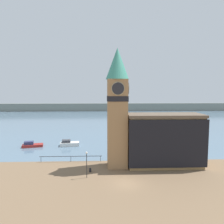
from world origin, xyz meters
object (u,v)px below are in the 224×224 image
clock_tower (117,105)px  pier_building (164,140)px  boat_near (69,144)px  boat_far (32,145)px  mooring_bollard_near (90,170)px  lamp_post (87,160)px

clock_tower → pier_building: clock_tower is taller
clock_tower → boat_near: bearing=126.5°
clock_tower → boat_far: bearing=144.4°
clock_tower → boat_far: 26.62m
pier_building → mooring_bollard_near: 14.22m
mooring_bollard_near → boat_far: bearing=132.1°
mooring_bollard_near → lamp_post: 3.52m
boat_near → boat_far: boat_near is taller
pier_building → mooring_bollard_near: bearing=-168.7°
lamp_post → pier_building: bearing=20.4°
pier_building → lamp_post: 14.68m
boat_far → mooring_bollard_near: (15.14, -16.78, -0.11)m
clock_tower → mooring_bollard_near: bearing=-151.3°
clock_tower → mooring_bollard_near: 12.01m
boat_near → boat_far: 8.93m
clock_tower → boat_near: clock_tower is taller
boat_far → mooring_bollard_near: boat_far is taller
pier_building → boat_near: bearing=142.9°
clock_tower → mooring_bollard_near: clock_tower is taller
boat_near → mooring_bollard_near: size_ratio=6.66×
boat_near → mooring_bollard_near: boat_near is taller
pier_building → boat_far: 32.01m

